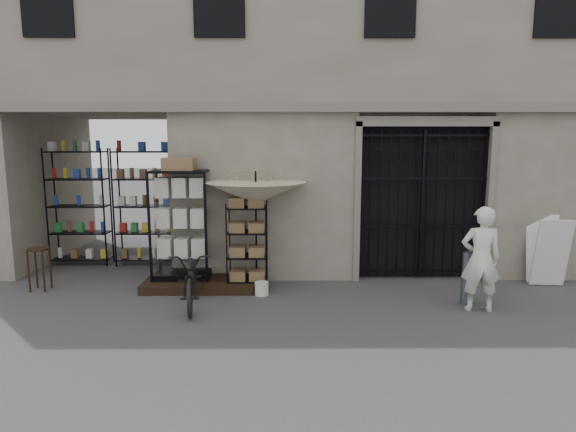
{
  "coord_description": "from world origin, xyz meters",
  "views": [
    {
      "loc": [
        -0.86,
        -6.9,
        2.66
      ],
      "look_at": [
        -0.8,
        1.4,
        1.35
      ],
      "focal_mm": 30.0,
      "sensor_mm": 36.0,
      "label": 1
    }
  ],
  "objects_px": {
    "wooden_stool": "(40,268)",
    "easel_sign": "(547,251)",
    "bicycle": "(193,305)",
    "shopkeeper": "(477,310)",
    "wire_rack": "(247,246)",
    "steel_bollard": "(466,278)",
    "white_bucket": "(262,288)",
    "market_umbrella": "(256,187)",
    "display_cabinet": "(181,230)"
  },
  "relations": [
    {
      "from": "wooden_stool",
      "to": "easel_sign",
      "type": "relative_size",
      "value": 0.62
    },
    {
      "from": "wooden_stool",
      "to": "easel_sign",
      "type": "bearing_deg",
      "value": 1.58
    },
    {
      "from": "bicycle",
      "to": "shopkeeper",
      "type": "height_order",
      "value": "bicycle"
    },
    {
      "from": "easel_sign",
      "to": "bicycle",
      "type": "bearing_deg",
      "value": -164.52
    },
    {
      "from": "wire_rack",
      "to": "steel_bollard",
      "type": "distance_m",
      "value": 3.76
    },
    {
      "from": "white_bucket",
      "to": "shopkeeper",
      "type": "xyz_separation_m",
      "value": [
        3.46,
        -0.79,
        -0.11
      ]
    },
    {
      "from": "market_umbrella",
      "to": "easel_sign",
      "type": "height_order",
      "value": "market_umbrella"
    },
    {
      "from": "wooden_stool",
      "to": "easel_sign",
      "type": "distance_m",
      "value": 9.22
    },
    {
      "from": "market_umbrella",
      "to": "white_bucket",
      "type": "xyz_separation_m",
      "value": [
        0.11,
        -0.48,
        -1.72
      ]
    },
    {
      "from": "market_umbrella",
      "to": "wooden_stool",
      "type": "height_order",
      "value": "market_umbrella"
    },
    {
      "from": "white_bucket",
      "to": "bicycle",
      "type": "height_order",
      "value": "bicycle"
    },
    {
      "from": "bicycle",
      "to": "steel_bollard",
      "type": "xyz_separation_m",
      "value": [
        4.46,
        -0.01,
        0.44
      ]
    },
    {
      "from": "market_umbrella",
      "to": "steel_bollard",
      "type": "xyz_separation_m",
      "value": [
        3.47,
        -1.0,
        -1.4
      ]
    },
    {
      "from": "wire_rack",
      "to": "market_umbrella",
      "type": "bearing_deg",
      "value": 17.01
    },
    {
      "from": "display_cabinet",
      "to": "market_umbrella",
      "type": "xyz_separation_m",
      "value": [
        1.37,
        -0.08,
        0.8
      ]
    },
    {
      "from": "bicycle",
      "to": "easel_sign",
      "type": "xyz_separation_m",
      "value": [
        6.34,
        1.06,
        0.65
      ]
    },
    {
      "from": "market_umbrella",
      "to": "white_bucket",
      "type": "bearing_deg",
      "value": -76.72
    },
    {
      "from": "display_cabinet",
      "to": "wire_rack",
      "type": "height_order",
      "value": "display_cabinet"
    },
    {
      "from": "steel_bollard",
      "to": "wooden_stool",
      "type": "bearing_deg",
      "value": 173.68
    },
    {
      "from": "display_cabinet",
      "to": "shopkeeper",
      "type": "height_order",
      "value": "display_cabinet"
    },
    {
      "from": "wire_rack",
      "to": "shopkeeper",
      "type": "distance_m",
      "value": 3.99
    },
    {
      "from": "steel_bollard",
      "to": "easel_sign",
      "type": "height_order",
      "value": "easel_sign"
    },
    {
      "from": "white_bucket",
      "to": "bicycle",
      "type": "xyz_separation_m",
      "value": [
        -1.1,
        -0.51,
        -0.11
      ]
    },
    {
      "from": "easel_sign",
      "to": "wooden_stool",
      "type": "bearing_deg",
      "value": -172.41
    },
    {
      "from": "steel_bollard",
      "to": "shopkeeper",
      "type": "bearing_deg",
      "value": -70.48
    },
    {
      "from": "wire_rack",
      "to": "easel_sign",
      "type": "bearing_deg",
      "value": -7.11
    },
    {
      "from": "wooden_stool",
      "to": "easel_sign",
      "type": "xyz_separation_m",
      "value": [
        9.21,
        0.25,
        0.24
      ]
    },
    {
      "from": "bicycle",
      "to": "steel_bollard",
      "type": "distance_m",
      "value": 4.48
    },
    {
      "from": "market_umbrella",
      "to": "bicycle",
      "type": "distance_m",
      "value": 2.31
    },
    {
      "from": "market_umbrella",
      "to": "wooden_stool",
      "type": "distance_m",
      "value": 4.12
    },
    {
      "from": "white_bucket",
      "to": "wooden_stool",
      "type": "height_order",
      "value": "wooden_stool"
    },
    {
      "from": "wire_rack",
      "to": "market_umbrella",
      "type": "height_order",
      "value": "market_umbrella"
    },
    {
      "from": "white_bucket",
      "to": "steel_bollard",
      "type": "xyz_separation_m",
      "value": [
        3.36,
        -0.51,
        0.32
      ]
    },
    {
      "from": "market_umbrella",
      "to": "easel_sign",
      "type": "xyz_separation_m",
      "value": [
        5.35,
        0.07,
        -1.19
      ]
    },
    {
      "from": "wire_rack",
      "to": "easel_sign",
      "type": "distance_m",
      "value": 5.51
    },
    {
      "from": "market_umbrella",
      "to": "steel_bollard",
      "type": "distance_m",
      "value": 3.87
    },
    {
      "from": "display_cabinet",
      "to": "white_bucket",
      "type": "bearing_deg",
      "value": -10.32
    },
    {
      "from": "market_umbrella",
      "to": "shopkeeper",
      "type": "height_order",
      "value": "market_umbrella"
    },
    {
      "from": "display_cabinet",
      "to": "bicycle",
      "type": "xyz_separation_m",
      "value": [
        0.38,
        -1.07,
        -1.04
      ]
    },
    {
      "from": "easel_sign",
      "to": "wire_rack",
      "type": "bearing_deg",
      "value": -172.48
    },
    {
      "from": "wooden_stool",
      "to": "display_cabinet",
      "type": "bearing_deg",
      "value": 6.05
    },
    {
      "from": "market_umbrella",
      "to": "shopkeeper",
      "type": "distance_m",
      "value": 4.21
    },
    {
      "from": "shopkeeper",
      "to": "easel_sign",
      "type": "distance_m",
      "value": 2.32
    },
    {
      "from": "wooden_stool",
      "to": "steel_bollard",
      "type": "distance_m",
      "value": 7.38
    },
    {
      "from": "display_cabinet",
      "to": "white_bucket",
      "type": "xyz_separation_m",
      "value": [
        1.48,
        -0.56,
        -0.93
      ]
    },
    {
      "from": "bicycle",
      "to": "shopkeeper",
      "type": "relative_size",
      "value": 1.08
    },
    {
      "from": "wire_rack",
      "to": "bicycle",
      "type": "relative_size",
      "value": 0.88
    },
    {
      "from": "wire_rack",
      "to": "white_bucket",
      "type": "height_order",
      "value": "wire_rack"
    },
    {
      "from": "market_umbrella",
      "to": "bicycle",
      "type": "relative_size",
      "value": 1.42
    },
    {
      "from": "wire_rack",
      "to": "wooden_stool",
      "type": "xyz_separation_m",
      "value": [
        -3.7,
        -0.11,
        -0.36
      ]
    }
  ]
}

